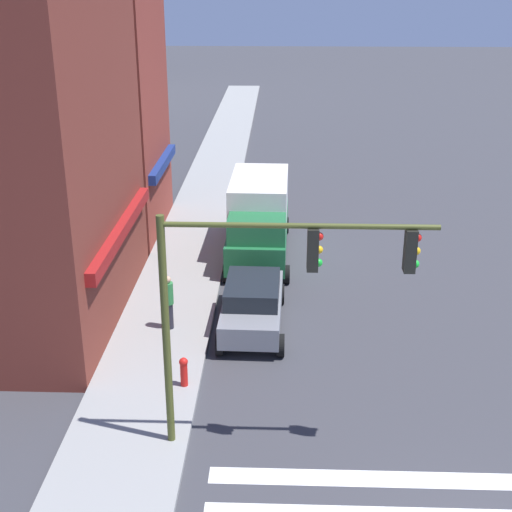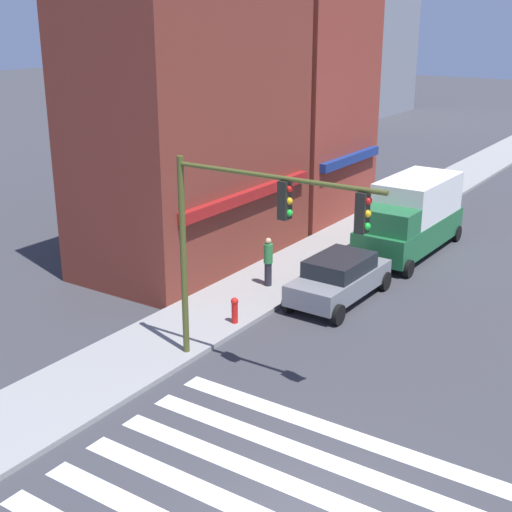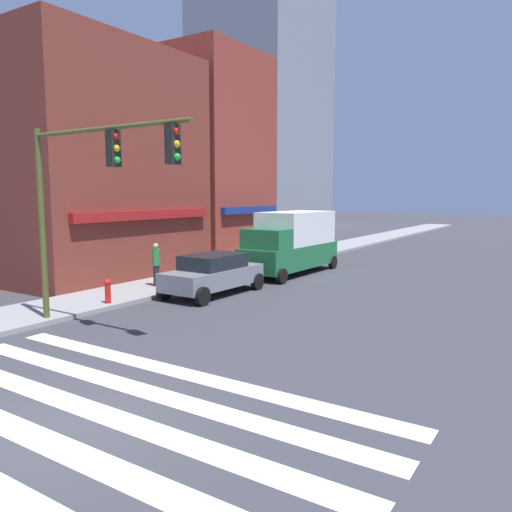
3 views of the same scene
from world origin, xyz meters
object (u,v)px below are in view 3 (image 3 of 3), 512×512
object	(u,v)px
fire_hydrant	(108,290)
pedestrian_green_top	(156,264)
box_truck_green	(291,242)
traffic_signal	(90,180)
sedan_grey	(213,273)

from	to	relation	value
fire_hydrant	pedestrian_green_top	bearing A→B (deg)	15.07
box_truck_green	fire_hydrant	distance (m)	10.20
traffic_signal	fire_hydrant	world-z (taller)	traffic_signal
sedan_grey	fire_hydrant	world-z (taller)	sedan_grey
sedan_grey	box_truck_green	size ratio (longest dim) A/B	0.71
pedestrian_green_top	fire_hydrant	distance (m)	3.44
fire_hydrant	box_truck_green	bearing A→B (deg)	-9.64
sedan_grey	pedestrian_green_top	bearing A→B (deg)	101.36
traffic_signal	pedestrian_green_top	xyz separation A→B (m)	(5.69, 3.14, -3.21)
traffic_signal	sedan_grey	world-z (taller)	traffic_signal
box_truck_green	sedan_grey	bearing A→B (deg)	-178.84
sedan_grey	box_truck_green	bearing A→B (deg)	1.36
traffic_signal	fire_hydrant	distance (m)	4.93
traffic_signal	pedestrian_green_top	bearing A→B (deg)	28.94
pedestrian_green_top	fire_hydrant	world-z (taller)	pedestrian_green_top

